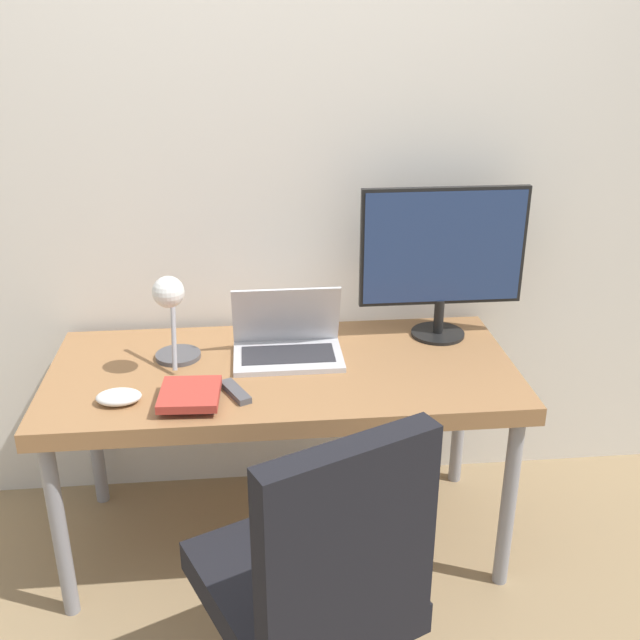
# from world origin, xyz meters

# --- Properties ---
(ground_plane) EXTENTS (12.00, 12.00, 0.00)m
(ground_plane) POSITION_xyz_m (0.00, 0.00, 0.00)
(ground_plane) COLOR #937A56
(wall_back) EXTENTS (8.00, 0.05, 2.60)m
(wall_back) POSITION_xyz_m (0.00, 0.78, 1.30)
(wall_back) COLOR silver
(wall_back) RESTS_ON ground_plane
(desk) EXTENTS (1.55, 0.71, 0.71)m
(desk) POSITION_xyz_m (0.00, 0.36, 0.65)
(desk) COLOR #996B42
(desk) RESTS_ON ground_plane
(laptop) EXTENTS (0.37, 0.24, 0.24)m
(laptop) POSITION_xyz_m (0.02, 0.44, 0.76)
(laptop) COLOR silver
(laptop) RESTS_ON desk
(monitor) EXTENTS (0.59, 0.19, 0.55)m
(monitor) POSITION_xyz_m (0.58, 0.56, 1.02)
(monitor) COLOR black
(monitor) RESTS_ON desk
(desk_lamp) EXTENTS (0.15, 0.26, 0.34)m
(desk_lamp) POSITION_xyz_m (-0.35, 0.37, 0.92)
(desk_lamp) COLOR #4C4C51
(desk_lamp) RESTS_ON desk
(office_chair) EXTENTS (0.65, 0.67, 1.00)m
(office_chair) POSITION_xyz_m (0.04, -0.46, 0.54)
(office_chair) COLOR black
(office_chair) RESTS_ON ground_plane
(book_stack) EXTENTS (0.19, 0.20, 0.05)m
(book_stack) POSITION_xyz_m (-0.29, 0.14, 0.73)
(book_stack) COLOR #334C8C
(book_stack) RESTS_ON desk
(tv_remote) EXTENTS (0.10, 0.16, 0.02)m
(tv_remote) POSITION_xyz_m (-0.16, 0.18, 0.72)
(tv_remote) COLOR #4C4C51
(tv_remote) RESTS_ON desk
(game_controller) EXTENTS (0.14, 0.10, 0.04)m
(game_controller) POSITION_xyz_m (-0.51, 0.16, 0.73)
(game_controller) COLOR white
(game_controller) RESTS_ON desk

